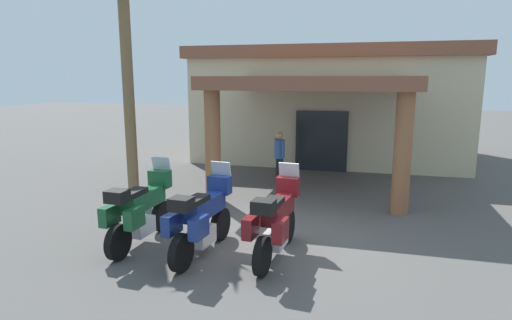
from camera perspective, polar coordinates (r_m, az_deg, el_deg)
name	(u,v)px	position (r m, az deg, el deg)	size (l,w,h in m)	color
ground_plane	(278,239)	(8.87, 2.96, -10.43)	(80.00, 80.00, 0.00)	#514F4C
motel_building	(331,102)	(18.08, 9.92, 7.58)	(10.53, 11.69, 4.36)	beige
motorcycle_green	(140,210)	(8.63, -15.19, -6.50)	(0.71, 2.21, 1.61)	black
motorcycle_blue	(202,218)	(7.93, -7.27, -7.75)	(0.73, 2.21, 1.61)	black
motorcycle_maroon	(276,221)	(7.75, 2.67, -8.13)	(0.73, 2.21, 1.61)	black
pedestrian	(280,154)	(13.17, 3.16, 0.81)	(0.38, 0.42, 1.60)	black
palm_tree_roadside	(124,9)	(12.12, -17.26, 18.68)	(1.94, 2.00, 6.49)	brown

